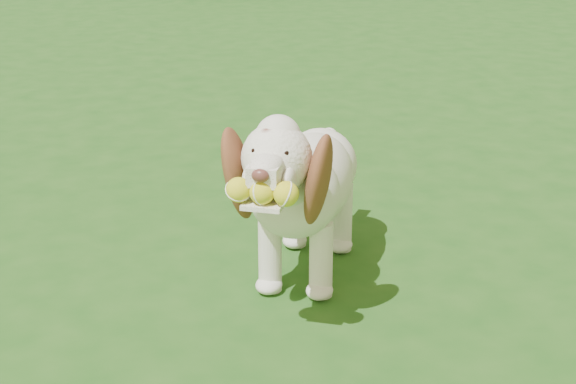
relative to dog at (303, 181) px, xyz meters
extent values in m
plane|color=#1C4D16|center=(-0.07, 0.30, -0.42)|extent=(80.00, 80.00, 0.00)
ellipsoid|color=white|center=(0.04, 0.10, -0.04)|extent=(0.58, 0.74, 0.35)
ellipsoid|color=white|center=(-0.06, -0.13, 0.00)|extent=(0.45, 0.45, 0.34)
ellipsoid|color=white|center=(0.14, 0.31, -0.05)|extent=(0.41, 0.41, 0.31)
cylinder|color=white|center=(-0.11, -0.25, 0.09)|extent=(0.27, 0.32, 0.27)
sphere|color=white|center=(-0.17, -0.37, 0.22)|extent=(0.32, 0.32, 0.24)
sphere|color=white|center=(-0.16, -0.35, 0.29)|extent=(0.21, 0.21, 0.16)
cube|color=white|center=(-0.22, -0.49, 0.22)|extent=(0.15, 0.17, 0.06)
ellipsoid|color=#592D28|center=(-0.25, -0.56, 0.23)|extent=(0.07, 0.06, 0.04)
cube|color=white|center=(-0.23, -0.50, 0.12)|extent=(0.18, 0.19, 0.02)
ellipsoid|color=brown|center=(-0.29, -0.30, 0.15)|extent=(0.21, 0.21, 0.37)
ellipsoid|color=brown|center=(-0.03, -0.41, 0.15)|extent=(0.18, 0.26, 0.37)
cylinder|color=white|center=(0.20, 0.43, -0.01)|extent=(0.12, 0.18, 0.13)
cylinder|color=white|center=(-0.14, -0.07, -0.27)|extent=(0.12, 0.12, 0.30)
cylinder|color=white|center=(0.04, -0.15, -0.27)|extent=(0.12, 0.12, 0.30)
cylinder|color=white|center=(0.04, 0.33, -0.27)|extent=(0.12, 0.12, 0.30)
cylinder|color=white|center=(0.22, 0.25, -0.27)|extent=(0.12, 0.12, 0.30)
sphere|color=yellow|center=(-0.31, -0.51, 0.17)|extent=(0.11, 0.11, 0.08)
sphere|color=yellow|center=(-0.24, -0.54, 0.17)|extent=(0.11, 0.11, 0.08)
sphere|color=yellow|center=(-0.17, -0.57, 0.17)|extent=(0.11, 0.11, 0.08)
camera|label=1|loc=(-0.65, -3.11, 1.15)|focal=55.00mm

